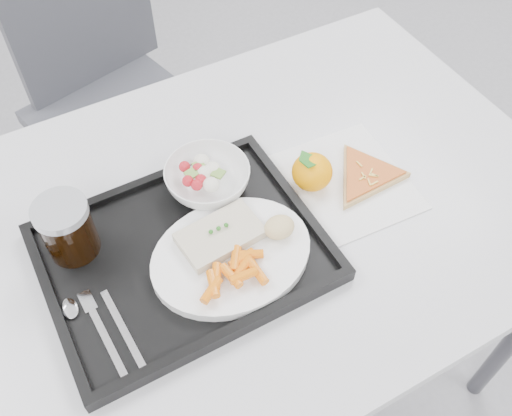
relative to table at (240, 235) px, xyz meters
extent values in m
cube|color=#A8A8AB|center=(0.00, 0.00, 0.05)|extent=(1.20, 0.80, 0.03)
cylinder|color=#47474C|center=(0.54, 0.34, -0.32)|extent=(0.04, 0.04, 0.72)
cube|color=#3B3C43|center=(-0.03, 0.65, -0.23)|extent=(0.51, 0.51, 0.04)
cube|color=#3B3C43|center=(-0.03, 0.84, 0.02)|extent=(0.41, 0.13, 0.46)
cylinder|color=#47474C|center=(-0.21, 0.47, -0.47)|extent=(0.03, 0.03, 0.43)
cylinder|color=#47474C|center=(0.15, 0.47, -0.47)|extent=(0.03, 0.03, 0.43)
cylinder|color=#47474C|center=(-0.21, 0.83, -0.47)|extent=(0.03, 0.03, 0.43)
cylinder|color=#47474C|center=(0.15, 0.83, -0.47)|extent=(0.03, 0.03, 0.43)
cube|color=black|center=(-0.12, -0.04, 0.07)|extent=(0.45, 0.35, 0.01)
cube|color=black|center=(-0.12, 0.13, 0.09)|extent=(0.45, 0.02, 0.01)
cube|color=black|center=(-0.12, -0.20, 0.09)|extent=(0.45, 0.02, 0.01)
cube|color=black|center=(0.09, -0.04, 0.09)|extent=(0.02, 0.32, 0.01)
cube|color=black|center=(-0.34, -0.04, 0.09)|extent=(0.02, 0.32, 0.01)
cylinder|color=white|center=(-0.06, -0.09, 0.09)|extent=(0.27, 0.27, 0.02)
cube|color=beige|center=(-0.06, -0.05, 0.11)|extent=(0.14, 0.09, 0.02)
sphere|color=#236B1C|center=(-0.08, -0.05, 0.12)|extent=(0.01, 0.01, 0.01)
sphere|color=#236B1C|center=(-0.06, -0.05, 0.12)|extent=(0.01, 0.01, 0.01)
sphere|color=#236B1C|center=(-0.05, -0.05, 0.12)|extent=(0.01, 0.01, 0.01)
ellipsoid|color=tan|center=(0.03, -0.09, 0.12)|extent=(0.06, 0.05, 0.03)
imported|color=white|center=(-0.03, 0.07, 0.11)|extent=(0.15, 0.15, 0.05)
cylinder|color=black|center=(-0.28, 0.06, 0.13)|extent=(0.08, 0.08, 0.10)
cylinder|color=#A5A8AD|center=(-0.28, 0.06, 0.18)|extent=(0.09, 0.09, 0.01)
cube|color=silver|center=(-0.29, -0.12, 0.08)|extent=(0.02, 0.15, 0.00)
ellipsoid|color=silver|center=(-0.32, -0.05, 0.09)|extent=(0.03, 0.04, 0.01)
cube|color=silver|center=(-0.26, -0.12, 0.08)|extent=(0.02, 0.15, 0.00)
cube|color=silver|center=(-0.29, -0.05, 0.08)|extent=(0.02, 0.04, 0.00)
cube|color=white|center=(0.19, -0.03, 0.07)|extent=(0.26, 0.25, 0.00)
ellipsoid|color=#FB6804|center=(0.15, -0.01, 0.10)|extent=(0.10, 0.10, 0.07)
cube|color=#236B1C|center=(0.15, -0.01, 0.13)|extent=(0.05, 0.05, 0.02)
cube|color=#236B1C|center=(0.15, -0.01, 0.13)|extent=(0.05, 0.03, 0.02)
cylinder|color=tan|center=(0.24, -0.04, 0.08)|extent=(0.25, 0.25, 0.01)
cylinder|color=#C44E19|center=(0.24, -0.04, 0.08)|extent=(0.22, 0.22, 0.00)
cube|color=#EABC47|center=(0.23, -0.05, 0.09)|extent=(0.02, 0.00, 0.00)
cube|color=#EABC47|center=(0.25, -0.06, 0.09)|extent=(0.01, 0.01, 0.00)
cube|color=#EABC47|center=(0.25, -0.06, 0.09)|extent=(0.01, 0.01, 0.00)
cube|color=#EABC47|center=(0.24, -0.02, 0.09)|extent=(0.00, 0.02, 0.00)
cube|color=#EABC47|center=(0.24, -0.07, 0.09)|extent=(0.02, 0.00, 0.00)
cube|color=#EABC47|center=(0.23, -0.07, 0.09)|extent=(0.01, 0.02, 0.00)
cube|color=#EABC47|center=(0.23, -0.05, 0.09)|extent=(0.00, 0.02, 0.00)
cube|color=#EABC47|center=(0.25, -0.05, 0.09)|extent=(0.01, 0.01, 0.00)
cylinder|color=orange|center=(-0.07, -0.15, 0.12)|extent=(0.05, 0.02, 0.02)
cylinder|color=orange|center=(-0.08, -0.13, 0.11)|extent=(0.02, 0.05, 0.02)
cylinder|color=orange|center=(-0.06, -0.13, 0.11)|extent=(0.05, 0.04, 0.02)
cylinder|color=orange|center=(-0.05, -0.11, 0.11)|extent=(0.05, 0.02, 0.02)
cylinder|color=orange|center=(-0.11, -0.13, 0.11)|extent=(0.03, 0.05, 0.02)
cylinder|color=orange|center=(-0.04, -0.11, 0.11)|extent=(0.05, 0.03, 0.02)
cylinder|color=orange|center=(-0.04, -0.15, 0.11)|extent=(0.02, 0.05, 0.02)
cylinder|color=orange|center=(-0.12, -0.14, 0.11)|extent=(0.05, 0.04, 0.02)
cylinder|color=orange|center=(-0.06, -0.11, 0.11)|extent=(0.04, 0.05, 0.02)
cylinder|color=orange|center=(-0.10, -0.12, 0.11)|extent=(0.04, 0.05, 0.02)
sphere|color=#B21921|center=(-0.03, 0.09, 0.12)|extent=(0.02, 0.02, 0.02)
sphere|color=#B21921|center=(-0.05, 0.10, 0.12)|extent=(0.02, 0.02, 0.02)
sphere|color=#B21921|center=(-0.04, 0.06, 0.12)|extent=(0.02, 0.02, 0.02)
sphere|color=#B21921|center=(-0.05, 0.05, 0.12)|extent=(0.02, 0.02, 0.02)
sphere|color=#B21921|center=(-0.06, 0.07, 0.12)|extent=(0.02, 0.02, 0.02)
ellipsoid|color=silver|center=(-0.01, 0.08, 0.12)|extent=(0.03, 0.03, 0.02)
ellipsoid|color=silver|center=(-0.03, 0.04, 0.12)|extent=(0.03, 0.03, 0.02)
ellipsoid|color=silver|center=(-0.02, 0.10, 0.12)|extent=(0.03, 0.03, 0.02)
ellipsoid|color=silver|center=(-0.03, 0.07, 0.12)|extent=(0.03, 0.03, 0.02)
cube|color=olive|center=(-0.03, 0.09, 0.12)|extent=(0.02, 0.02, 0.00)
cube|color=olive|center=(-0.01, 0.06, 0.12)|extent=(0.03, 0.03, 0.00)
cube|color=olive|center=(-0.05, 0.08, 0.12)|extent=(0.02, 0.02, 0.00)
camera|label=1|loc=(-0.27, -0.55, 0.87)|focal=40.00mm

